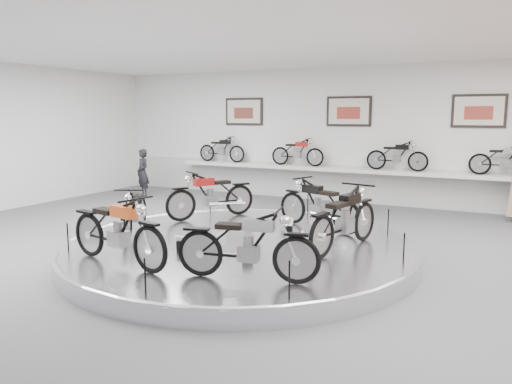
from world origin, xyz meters
The scene contains 21 objects.
floor centered at (0.00, 0.00, 0.00)m, with size 16.00×16.00×0.00m, color #505052.
ceiling centered at (0.00, 0.00, 4.00)m, with size 16.00×16.00×0.00m, color white.
wall_back centered at (0.00, 7.00, 2.00)m, with size 16.00×16.00×0.00m, color white.
dado_band centered at (0.00, 6.98, 0.55)m, with size 15.68×0.04×1.10m, color #BCBCBA.
display_platform centered at (0.00, 0.30, 0.15)m, with size 6.40×6.40×0.30m, color silver.
platform_rim centered at (0.00, 0.30, 0.27)m, with size 6.40×6.40×0.10m, color #B2B2BA.
shelf centered at (0.00, 6.70, 1.00)m, with size 11.00×0.55×0.10m, color silver.
poster_left centered at (-3.50, 6.96, 2.70)m, with size 1.35×0.06×0.88m, color beige.
poster_center centered at (0.00, 6.96, 2.70)m, with size 1.35×0.06×0.88m, color beige.
poster_right centered at (3.50, 6.96, 2.70)m, with size 1.35×0.06×0.88m, color beige.
shelf_bike_a centered at (-4.20, 6.70, 1.42)m, with size 1.22×0.42×0.73m, color black, non-canonical shape.
shelf_bike_b centered at (-1.50, 6.70, 1.42)m, with size 1.22×0.42×0.73m, color maroon, non-canonical shape.
shelf_bike_c centered at (1.50, 6.70, 1.42)m, with size 1.22×0.42×0.73m, color black, non-canonical shape.
shelf_bike_d centered at (4.20, 6.70, 1.42)m, with size 1.22×0.42×0.73m, color #BBBBC0, non-canonical shape.
bike_a centered at (1.86, 0.69, 0.85)m, with size 1.87×0.66×1.10m, color black, non-canonical shape.
bike_b centered at (0.92, 1.97, 0.81)m, with size 1.75×0.62×1.03m, color black, non-canonical shape.
bike_c centered at (-1.59, 1.87, 0.84)m, with size 1.82×0.64×1.07m, color maroon, non-canonical shape.
bike_d centered at (-2.12, -0.07, 0.77)m, with size 1.60×0.56×0.94m, color black, non-canonical shape.
bike_e centered at (-0.99, -1.76, 0.85)m, with size 1.87×0.66×1.10m, color #D1511C, non-canonical shape.
bike_f centered at (1.14, -1.51, 0.82)m, with size 1.76×0.62×1.03m, color #BBBBC0, non-canonical shape.
visitor centered at (-6.13, 5.00, 0.76)m, with size 0.56×0.36×1.52m, color black.
Camera 1 is at (4.33, -7.47, 2.61)m, focal length 35.00 mm.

